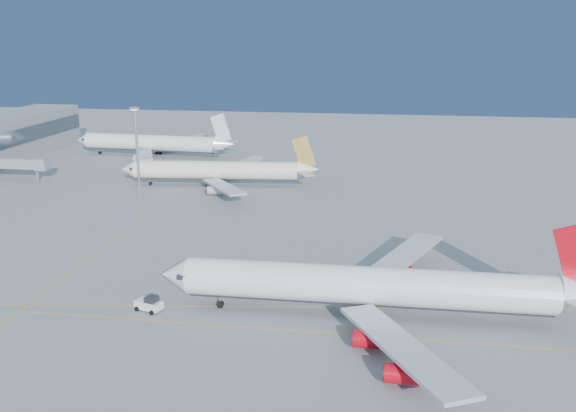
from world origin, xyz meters
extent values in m
plane|color=slate|center=(0.00, 0.00, 0.00)|extent=(500.00, 500.00, 0.00)
cube|color=gray|center=(-95.00, 72.00, 5.20)|extent=(22.00, 3.00, 3.00)
cylinder|color=gray|center=(-86.00, 72.00, 2.60)|extent=(0.70, 0.70, 5.20)
cube|color=gray|center=(-84.00, 72.00, 5.20)|extent=(3.20, 3.60, 3.40)
cube|color=#DBA10C|center=(5.00, -14.00, 0.01)|extent=(90.00, 0.18, 0.02)
cube|color=#DBA10C|center=(0.00, -6.00, 0.01)|extent=(118.86, 16.88, 0.02)
cube|color=#DBA10C|center=(-40.00, 30.00, 0.01)|extent=(0.18, 140.00, 0.02)
cylinder|color=white|center=(14.32, -7.45, 5.24)|extent=(56.53, 6.45, 5.85)
cone|color=white|center=(-16.14, -7.77, 5.24)|extent=(4.60, 5.90, 5.85)
cube|color=black|center=(-14.22, -7.75, 5.85)|extent=(1.67, 5.57, 0.71)
cube|color=#B7B7BC|center=(19.60, -23.77, 3.64)|extent=(17.74, 28.47, 0.55)
cube|color=#B7B7BC|center=(19.26, 8.98, 3.64)|extent=(17.23, 28.65, 0.55)
cylinder|color=gray|center=(-8.84, -7.69, 1.71)|extent=(0.24, 0.24, 2.32)
cylinder|color=black|center=(-8.84, -7.69, 0.55)|extent=(1.12, 0.72, 1.11)
cylinder|color=gray|center=(15.37, -11.57, 1.71)|extent=(0.32, 0.32, 2.32)
cylinder|color=black|center=(15.37, -11.57, 0.55)|extent=(1.12, 0.92, 1.11)
cylinder|color=gray|center=(15.28, -3.30, 1.71)|extent=(0.32, 0.32, 2.32)
cylinder|color=black|center=(15.28, -3.30, 0.55)|extent=(1.12, 0.92, 1.11)
cylinder|color=#B10713|center=(15.47, -18.55, 1.74)|extent=(4.87, 2.57, 2.52)
cylinder|color=#B10713|center=(19.84, -27.28, 1.74)|extent=(4.87, 2.57, 2.52)
cylinder|color=#B10713|center=(15.23, 3.67, 1.74)|extent=(4.87, 2.57, 2.52)
cylinder|color=#B10713|center=(19.42, 12.49, 1.74)|extent=(4.87, 2.57, 2.52)
cylinder|color=beige|center=(-31.86, 74.37, 4.64)|extent=(47.15, 9.98, 5.14)
cone|color=beige|center=(-57.15, 71.73, 4.64)|extent=(4.57, 5.53, 5.14)
cone|color=beige|center=(-5.42, 77.13, 5.18)|extent=(6.78, 5.51, 4.88)
cube|color=black|center=(-55.44, 71.91, 5.18)|extent=(1.94, 5.00, 0.63)
cube|color=#B7B7BC|center=(-26.07, 60.74, 3.23)|extent=(17.30, 23.87, 0.50)
cube|color=#B7B7BC|center=(-29.01, 88.90, 3.23)|extent=(13.01, 25.30, 0.50)
cube|color=#BA9045|center=(-6.76, 76.99, 10.21)|extent=(6.94, 1.12, 9.54)
cylinder|color=gray|center=(-50.98, 72.37, 1.53)|extent=(0.22, 0.22, 2.07)
cylinder|color=black|center=(-50.98, 72.37, 0.50)|extent=(1.05, 0.73, 0.99)
cylinder|color=gray|center=(-30.59, 70.83, 1.53)|extent=(0.29, 0.29, 2.07)
cylinder|color=black|center=(-30.59, 70.83, 0.50)|extent=(1.07, 0.91, 0.99)
cylinder|color=gray|center=(-31.35, 78.09, 1.53)|extent=(0.29, 0.29, 2.07)
cylinder|color=black|center=(-31.35, 78.09, 0.50)|extent=(1.07, 0.91, 0.99)
cylinder|color=#B7B7BC|center=(-28.90, 62.98, 1.54)|extent=(4.54, 2.69, 2.25)
cylinder|color=#B7B7BC|center=(-31.31, 86.13, 1.54)|extent=(4.54, 2.69, 2.25)
cylinder|color=white|center=(-66.72, 114.70, 4.99)|extent=(49.19, 8.81, 5.48)
cone|color=white|center=(-93.28, 116.52, 4.99)|extent=(4.77, 5.77, 5.48)
cone|color=white|center=(-38.90, 112.80, 5.58)|extent=(7.19, 5.66, 5.21)
cube|color=black|center=(-91.42, 116.39, 5.58)|extent=(1.92, 5.30, 0.69)
cube|color=#B7B7BC|center=(-63.26, 99.57, 3.48)|extent=(14.60, 26.38, 0.54)
cube|color=#B7B7BC|center=(-61.23, 129.22, 3.48)|extent=(17.55, 25.41, 0.54)
cube|color=silver|center=(-40.36, 112.90, 11.01)|extent=(7.54, 0.95, 10.35)
cylinder|color=gray|center=(-86.74, 116.07, 1.66)|extent=(0.23, 0.23, 2.25)
cylinder|color=black|center=(-86.74, 116.07, 0.54)|extent=(1.12, 0.76, 1.08)
cylinder|color=gray|center=(-66.02, 110.73, 1.66)|extent=(0.31, 0.31, 2.25)
cylinder|color=black|center=(-66.02, 110.73, 0.54)|extent=(1.13, 0.95, 1.08)
cylinder|color=gray|center=(-65.48, 118.54, 1.66)|extent=(0.31, 0.31, 2.25)
cylinder|color=black|center=(-65.48, 118.54, 0.54)|extent=(1.13, 0.95, 1.08)
cylinder|color=#B7B7BC|center=(-65.83, 102.40, 1.65)|extent=(4.85, 2.76, 2.45)
cylinder|color=#B7B7BC|center=(-64.16, 126.77, 1.65)|extent=(4.85, 2.76, 2.45)
cube|color=white|center=(-19.83, -10.48, 0.98)|extent=(4.82, 3.49, 1.30)
cube|color=black|center=(-19.21, -10.69, 1.96)|extent=(2.25, 2.32, 0.98)
cylinder|color=black|center=(-21.64, -11.05, 0.38)|extent=(0.84, 0.61, 0.76)
cylinder|color=black|center=(-20.89, -8.90, 0.38)|extent=(0.84, 0.61, 0.76)
cylinder|color=black|center=(-18.77, -12.06, 0.38)|extent=(0.84, 0.61, 0.76)
cylinder|color=black|center=(-18.01, -9.91, 0.38)|extent=(0.84, 0.61, 0.76)
cylinder|color=gray|center=(-47.92, 56.71, 11.93)|extent=(0.67, 0.67, 23.87)
cube|color=gray|center=(-47.92, 56.71, 24.06)|extent=(2.10, 2.10, 0.48)
cube|color=white|center=(-47.92, 56.71, 23.68)|extent=(1.53, 1.53, 0.24)
camera|label=1|loc=(16.87, -100.03, 42.81)|focal=40.00mm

